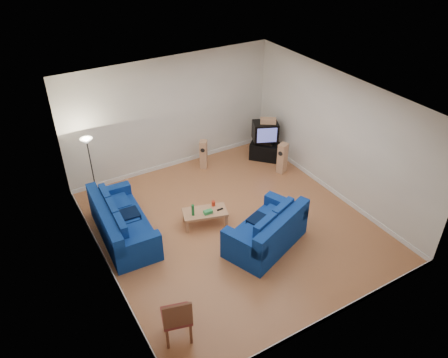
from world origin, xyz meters
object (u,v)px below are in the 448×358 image
sofa_three_seat (121,225)px  sofa_loveseat (268,233)px  tv_stand (264,151)px  television (265,131)px  coffee_table (205,213)px

sofa_three_seat → sofa_loveseat: bearing=57.0°
tv_stand → television: television is taller
coffee_table → television: size_ratio=1.33×
sofa_loveseat → television: (2.17, 3.25, 0.53)m
coffee_table → tv_stand: bearing=31.6°
sofa_three_seat → television: 5.07m
sofa_loveseat → tv_stand: 3.86m
sofa_three_seat → sofa_loveseat: size_ratio=1.11×
sofa_loveseat → coffee_table: (-0.83, 1.38, -0.03)m
sofa_loveseat → coffee_table: size_ratio=1.88×
coffee_table → television: 3.58m
sofa_three_seat → television: television is taller
tv_stand → sofa_loveseat: bearing=-77.1°
sofa_three_seat → tv_stand: sofa_three_seat is taller
sofa_loveseat → television: television is taller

